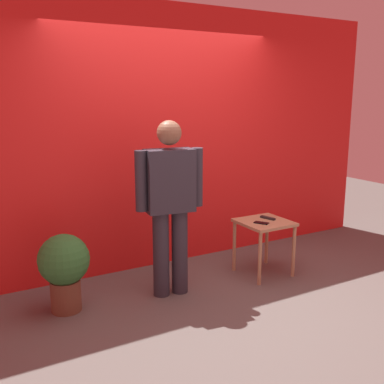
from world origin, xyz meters
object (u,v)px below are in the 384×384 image
Objects in this scene: side_table at (264,230)px; potted_plant at (64,266)px; cell_phone at (261,223)px; tv_remote at (268,218)px; standing_person at (170,200)px.

potted_plant reaches higher than side_table.
cell_phone is 0.21× the size of potted_plant.
cell_phone is 0.85× the size of tv_remote.
potted_plant reaches higher than cell_phone.
tv_remote reaches higher than side_table.
standing_person reaches higher than potted_plant.
tv_remote is at bearing 1.42° from cell_phone.
potted_plant is (-1.93, 0.24, -0.17)m from cell_phone.
standing_person is 2.37× the size of potted_plant.
standing_person reaches higher than tv_remote.
tv_remote is (0.16, 0.10, 0.01)m from cell_phone.
tv_remote is at bearing 31.17° from side_table.
side_table is 0.83× the size of potted_plant.
potted_plant is at bearing 142.23° from cell_phone.
tv_remote is 0.25× the size of potted_plant.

